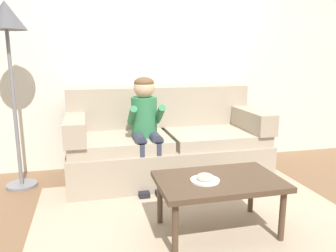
# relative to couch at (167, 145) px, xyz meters

# --- Properties ---
(ground) EXTENTS (10.00, 10.00, 0.00)m
(ground) POSITION_rel_couch_xyz_m (-0.01, -0.85, -0.35)
(ground) COLOR brown
(wall_back) EXTENTS (8.00, 0.10, 2.80)m
(wall_back) POSITION_rel_couch_xyz_m (-0.01, 0.55, 1.05)
(wall_back) COLOR silver
(wall_back) RESTS_ON ground
(area_rug) EXTENTS (2.57, 2.02, 0.01)m
(area_rug) POSITION_rel_couch_xyz_m (-0.01, -1.10, -0.34)
(area_rug) COLOR tan
(area_rug) RESTS_ON ground
(couch) EXTENTS (2.09, 0.90, 0.96)m
(couch) POSITION_rel_couch_xyz_m (0.00, 0.00, 0.00)
(couch) COLOR tan
(couch) RESTS_ON ground
(coffee_table) EXTENTS (0.90, 0.58, 0.43)m
(coffee_table) POSITION_rel_couch_xyz_m (0.09, -1.27, 0.04)
(coffee_table) COLOR #4C3828
(coffee_table) RESTS_ON ground
(person_child) EXTENTS (0.34, 0.58, 1.10)m
(person_child) POSITION_rel_couch_xyz_m (-0.27, -0.21, 0.33)
(person_child) COLOR #337A4C
(person_child) RESTS_ON ground
(plate) EXTENTS (0.21, 0.21, 0.01)m
(plate) POSITION_rel_couch_xyz_m (-0.03, -1.29, 0.09)
(plate) COLOR white
(plate) RESTS_ON coffee_table
(donut) EXTENTS (0.14, 0.14, 0.04)m
(donut) POSITION_rel_couch_xyz_m (-0.03, -1.29, 0.11)
(donut) COLOR beige
(donut) RESTS_ON plate
(floor_lamp) EXTENTS (0.37, 0.37, 1.80)m
(floor_lamp) POSITION_rel_couch_xyz_m (-1.51, 0.05, 1.17)
(floor_lamp) COLOR slate
(floor_lamp) RESTS_ON ground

